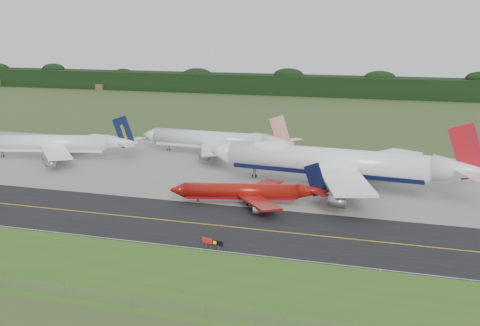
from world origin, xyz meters
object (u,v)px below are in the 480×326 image
jet_ba_747 (336,162)px  jet_red_737 (250,192)px  jet_navy_gold (56,144)px  taxiway_sign (212,242)px  jet_star_tail (216,140)px

jet_ba_747 → jet_red_737: 29.22m
jet_navy_gold → taxiway_sign: bearing=-39.8°
jet_ba_747 → jet_navy_gold: size_ratio=1.42×
jet_ba_747 → jet_navy_gold: jet_ba_747 is taller
jet_star_tail → taxiway_sign: jet_star_tail is taller
jet_ba_747 → jet_navy_gold: 93.74m
jet_red_737 → jet_navy_gold: bearing=156.5°
jet_star_tail → taxiway_sign: bearing=-69.4°
jet_navy_gold → taxiway_sign: 104.81m
jet_red_737 → taxiway_sign: jet_red_737 is taller
jet_red_737 → jet_navy_gold: jet_navy_gold is taller
jet_red_737 → jet_navy_gold: (-76.92, 33.37, 1.79)m
jet_ba_747 → taxiway_sign: size_ratio=15.80×
jet_star_tail → taxiway_sign: 95.62m
taxiway_sign → jet_ba_747: bearing=77.5°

